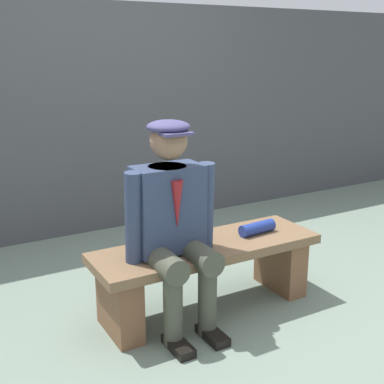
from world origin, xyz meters
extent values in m
plane|color=slate|center=(0.00, 0.00, 0.00)|extent=(30.00, 30.00, 0.00)
cube|color=brown|center=(0.00, 0.00, 0.42)|extent=(1.46, 0.47, 0.06)
cube|color=brown|center=(-0.59, 0.00, 0.19)|extent=(0.15, 0.40, 0.39)
cube|color=brown|center=(0.59, 0.00, 0.19)|extent=(0.15, 0.40, 0.39)
cube|color=#303C58|center=(0.27, 0.00, 0.72)|extent=(0.41, 0.22, 0.51)
cylinder|color=#1E2338|center=(0.27, 0.00, 0.94)|extent=(0.22, 0.22, 0.06)
cone|color=maroon|center=(0.27, 0.12, 0.77)|extent=(0.07, 0.07, 0.28)
sphere|color=#8C664C|center=(0.27, 0.02, 1.12)|extent=(0.21, 0.21, 0.21)
ellipsoid|color=#423D69|center=(0.27, 0.02, 1.20)|extent=(0.25, 0.25, 0.07)
cube|color=#423D69|center=(0.27, 0.12, 1.18)|extent=(0.17, 0.10, 0.02)
cylinder|color=#444739|center=(0.16, 0.13, 0.46)|extent=(0.15, 0.40, 0.15)
cylinder|color=#444739|center=(0.16, 0.27, 0.23)|extent=(0.11, 0.11, 0.46)
cube|color=black|center=(0.16, 0.33, 0.03)|extent=(0.10, 0.24, 0.05)
cylinder|color=#303C58|center=(0.04, 0.04, 0.71)|extent=(0.10, 0.12, 0.54)
cylinder|color=#444739|center=(0.38, 0.13, 0.46)|extent=(0.15, 0.40, 0.15)
cylinder|color=#444739|center=(0.38, 0.27, 0.23)|extent=(0.11, 0.11, 0.46)
cube|color=black|center=(0.38, 0.33, 0.03)|extent=(0.10, 0.24, 0.05)
cylinder|color=#303C58|center=(0.50, 0.04, 0.71)|extent=(0.10, 0.13, 0.54)
cylinder|color=navy|center=(-0.38, 0.01, 0.49)|extent=(0.27, 0.10, 0.08)
cube|color=#434448|center=(0.00, -1.87, 1.01)|extent=(12.00, 0.24, 2.01)
camera|label=1|loc=(1.54, 2.53, 1.62)|focal=47.56mm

